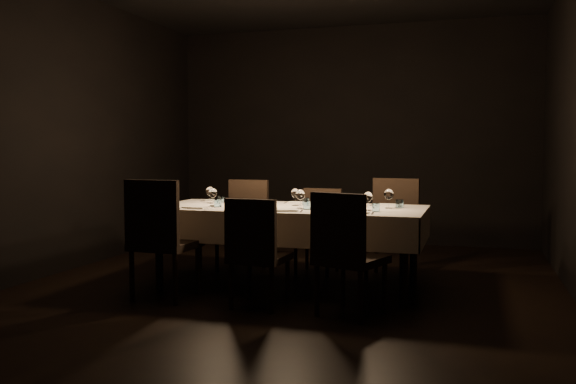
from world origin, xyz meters
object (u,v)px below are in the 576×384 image
(chair_far_left, at_px, (244,220))
(chair_far_right, at_px, (393,223))
(chair_far_center, at_px, (319,226))
(chair_near_left, at_px, (160,235))
(dining_table, at_px, (288,215))
(chair_near_right, at_px, (345,249))
(chair_near_center, at_px, (256,248))

(chair_far_left, distance_m, chair_far_right, 1.60)
(chair_far_center, xyz_separation_m, chair_far_right, (0.77, 0.01, 0.05))
(chair_near_left, bearing_deg, chair_far_left, -94.69)
(dining_table, relative_size, chair_far_center, 2.86)
(dining_table, bearing_deg, chair_far_right, 42.94)
(chair_near_right, distance_m, chair_far_right, 1.67)
(dining_table, height_order, chair_near_right, chair_near_right)
(chair_near_center, bearing_deg, chair_far_right, -115.11)
(chair_near_center, distance_m, chair_far_right, 1.86)
(dining_table, height_order, chair_far_right, chair_far_right)
(chair_near_right, bearing_deg, chair_near_center, 17.44)
(dining_table, height_order, chair_near_left, chair_near_left)
(chair_far_left, height_order, chair_far_center, chair_far_left)
(chair_near_right, xyz_separation_m, chair_far_right, (0.15, 1.66, 0.01))
(chair_near_left, relative_size, chair_near_center, 1.15)
(chair_near_right, xyz_separation_m, chair_far_left, (-1.45, 1.59, -0.00))
(chair_far_center, bearing_deg, chair_far_left, -171.27)
(chair_near_left, bearing_deg, chair_near_center, 179.71)
(chair_near_left, relative_size, chair_near_right, 1.07)
(chair_near_right, xyz_separation_m, chair_far_center, (-0.62, 1.65, -0.04))
(chair_near_left, xyz_separation_m, chair_far_center, (1.01, 1.58, -0.08))
(chair_near_left, distance_m, chair_far_right, 2.39)
(chair_far_left, xyz_separation_m, chair_far_center, (0.83, 0.06, -0.04))
(chair_far_left, relative_size, chair_far_right, 0.97)
(dining_table, height_order, chair_near_center, chair_near_center)
(chair_near_right, height_order, chair_far_center, chair_near_right)
(chair_near_left, xyz_separation_m, chair_near_right, (1.63, -0.07, -0.03))
(dining_table, xyz_separation_m, chair_far_center, (0.10, 0.80, -0.20))
(chair_far_center, distance_m, chair_far_right, 0.77)
(chair_near_right, relative_size, chair_far_left, 1.01)
(dining_table, distance_m, chair_far_left, 1.05)
(chair_near_left, xyz_separation_m, chair_near_center, (0.88, -0.04, -0.06))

